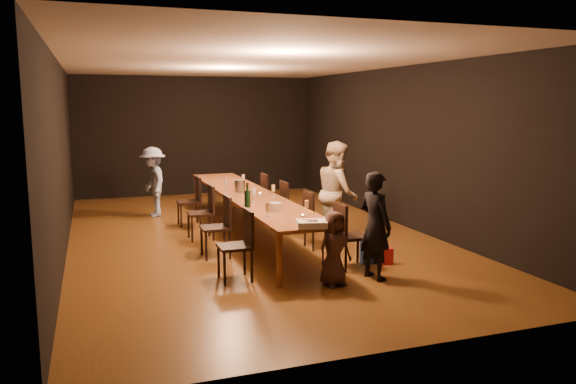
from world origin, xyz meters
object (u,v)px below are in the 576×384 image
object	(u,v)px
man_blue	(153,182)
child	(334,248)
chair_left_0	(235,245)
plate_stack	(274,207)
chair_right_1	(320,219)
chair_left_3	(189,201)
chair_left_1	(215,227)
chair_right_0	(352,236)
table	(248,196)
chair_right_2	(294,207)
chair_left_2	(201,213)
woman_birthday	(375,225)
birthday_cake	(312,224)
champagne_bottle	(247,195)
ice_bucket	(240,186)
chair_right_3	(274,197)
woman_tan	(337,192)

from	to	relation	value
man_blue	child	distance (m)	5.60
chair_left_0	plate_stack	distance (m)	1.09
child	chair_right_1	bearing A→B (deg)	59.54
chair_left_3	child	bearing A→B (deg)	-164.86
chair_left_1	child	bearing A→B (deg)	-147.97
chair_right_0	plate_stack	bearing A→B (deg)	-126.39
table	chair_right_2	distance (m)	0.88
chair_right_2	chair_left_2	xyz separation A→B (m)	(-1.70, 0.00, 0.00)
chair_left_2	chair_left_3	xyz separation A→B (m)	(0.00, 1.20, 0.00)
chair_right_0	woman_birthday	size ratio (longest dim) A/B	0.65
chair_right_1	child	distance (m)	1.91
chair_left_0	birthday_cake	distance (m)	1.07
plate_stack	champagne_bottle	bearing A→B (deg)	121.65
chair_right_1	chair_right_2	bearing A→B (deg)	180.00
chair_left_0	chair_left_2	size ratio (longest dim) A/B	1.00
chair_left_0	chair_left_2	world-z (taller)	same
child	plate_stack	size ratio (longest dim) A/B	4.38
chair_right_0	child	bearing A→B (deg)	-41.54
chair_right_0	ice_bucket	size ratio (longest dim) A/B	4.43
chair_right_3	plate_stack	distance (m)	3.08
chair_left_3	plate_stack	world-z (taller)	chair_left_3
chair_left_2	birthday_cake	distance (m)	3.05
birthday_cake	woman_tan	bearing A→B (deg)	72.44
woman_tan	ice_bucket	world-z (taller)	woman_tan
chair_right_2	ice_bucket	world-z (taller)	ice_bucket
champagne_bottle	birthday_cake	bearing A→B (deg)	-76.46
woman_birthday	chair_right_1	bearing A→B (deg)	-13.73
birthday_cake	plate_stack	distance (m)	1.19
chair_left_0	woman_tan	bearing A→B (deg)	-55.51
chair_right_1	chair_left_0	bearing A→B (deg)	-54.78
birthday_cake	plate_stack	bearing A→B (deg)	110.34
chair_left_1	plate_stack	size ratio (longest dim) A/B	4.23
chair_right_0	champagne_bottle	distance (m)	1.73
chair_left_2	birthday_cake	xyz separation A→B (m)	(0.88, -2.90, 0.33)
chair_left_1	woman_birthday	xyz separation A→B (m)	(1.76, -1.75, 0.25)
chair_right_1	chair_right_3	distance (m)	2.40
champagne_bottle	table	bearing A→B (deg)	74.04
child	ice_bucket	size ratio (longest dim) A/B	4.59
chair_left_3	chair_left_1	bearing A→B (deg)	-180.00
chair_left_3	woman_birthday	xyz separation A→B (m)	(1.76, -4.15, 0.25)
birthday_cake	champagne_bottle	xyz separation A→B (m)	(-0.39, 1.64, 0.15)
table	champagne_bottle	xyz separation A→B (m)	(-0.36, -1.26, 0.24)
chair_left_2	child	world-z (taller)	child
table	chair_left_1	bearing A→B (deg)	-125.31
chair_left_2	plate_stack	xyz separation A→B (m)	(0.77, -1.71, 0.35)
table	chair_right_1	size ratio (longest dim) A/B	6.45
chair_right_1	chair_left_0	distance (m)	2.08
chair_right_0	chair_right_2	world-z (taller)	same
chair_right_2	chair_left_3	world-z (taller)	same
chair_right_0	chair_left_3	size ratio (longest dim) A/B	1.00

